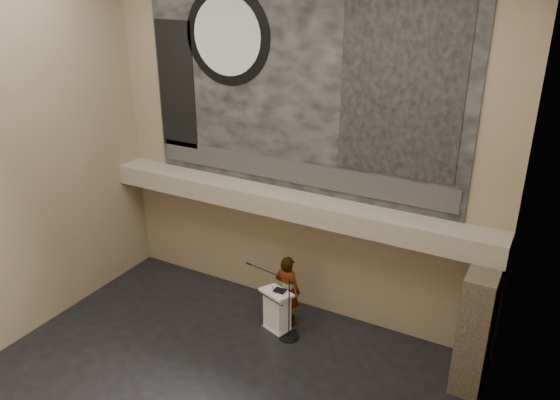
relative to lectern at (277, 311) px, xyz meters
The scene contains 19 objects.
floor 2.73m from the lectern, 94.60° to the right, with size 10.00×10.00×0.00m, color black.
wall_back 3.94m from the lectern, 99.10° to the left, with size 10.00×0.02×8.50m, color #8C7959.
wall_left 6.92m from the lectern, 152.95° to the right, with size 0.02×8.00×8.50m, color #8C7959.
wall_right 6.61m from the lectern, 29.09° to the right, with size 0.02×8.00×8.50m, color #8C7959.
soffit 2.58m from the lectern, 102.88° to the left, with size 10.00×0.80×0.50m, color gray.
sprinkler_left 2.93m from the lectern, 153.93° to the left, with size 0.04×0.04×0.06m, color #B2893D.
sprinkler_right 2.85m from the lectern, 27.77° to the left, with size 0.04×0.04×0.06m, color #B2893D.
banner 5.31m from the lectern, 99.31° to the left, with size 8.00×0.05×5.00m, color black.
banner_text_strip 3.35m from the lectern, 99.60° to the left, with size 7.76×0.02×0.55m, color #2F2F2F.
banner_clock_rim 6.59m from the lectern, 147.82° to the left, with size 2.30×2.30×0.02m, color black.
banner_clock_face 6.59m from the lectern, 148.23° to the left, with size 1.84×1.84×0.02m, color silver.
banner_building_print 5.82m from the lectern, 30.11° to the left, with size 2.60×0.02×3.60m, color black.
banner_brick_print 6.18m from the lectern, 160.67° to the left, with size 1.10×0.02×3.20m, color black.
stone_pier 4.53m from the lectern, ahead, with size 0.60×1.40×2.70m, color #3D3225.
lectern is the anchor object (origin of this frame).
binder 0.57m from the lectern, 21.73° to the left, with size 0.27×0.21×0.04m, color black.
papers 0.57m from the lectern, 163.70° to the right, with size 0.18×0.26×0.01m, color white.
speaker_person 0.54m from the lectern, 79.72° to the left, with size 0.67×0.44×1.85m, color white.
mic_stand 0.46m from the lectern, 17.50° to the right, with size 1.55×0.52×1.61m.
Camera 1 is at (5.58, -6.99, 8.10)m, focal length 35.00 mm.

